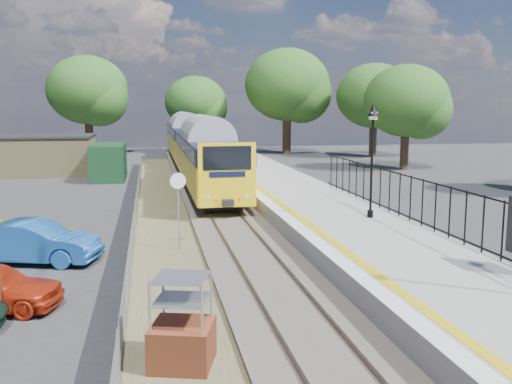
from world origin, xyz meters
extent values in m
plane|color=#2D2D30|center=(0.00, 0.00, 0.00)|extent=(120.00, 120.00, 0.00)
cube|color=#473F38|center=(0.00, 10.00, 0.10)|extent=(3.40, 80.00, 0.20)
cube|color=#4C472D|center=(-2.90, 8.00, 0.03)|extent=(2.60, 70.00, 0.06)
cube|color=brown|center=(-0.72, 10.00, 0.22)|extent=(0.07, 80.00, 0.14)
cube|color=brown|center=(0.72, 10.00, 0.22)|extent=(0.07, 80.00, 0.14)
cube|color=gray|center=(4.20, 8.00, 0.45)|extent=(5.00, 70.00, 0.90)
cube|color=silver|center=(1.95, 8.00, 0.91)|extent=(0.50, 70.00, 0.01)
cube|color=yellow|center=(2.45, 8.00, 0.91)|extent=(0.30, 70.00, 0.01)
cylinder|color=black|center=(5.30, 6.00, 1.05)|extent=(0.24, 0.24, 0.30)
cylinder|color=black|center=(5.30, 6.00, 2.90)|extent=(0.10, 0.10, 3.70)
cube|color=black|center=(5.30, 6.00, 4.85)|extent=(0.08, 0.08, 0.30)
cube|color=beige|center=(5.30, 6.00, 5.02)|extent=(0.26, 0.26, 0.30)
cone|color=black|center=(5.30, 6.00, 5.25)|extent=(0.44, 0.44, 0.50)
cube|color=black|center=(6.55, 2.50, 2.65)|extent=(0.05, 26.00, 0.05)
cube|color=#9C8558|center=(-12.00, 32.00, 1.50)|extent=(8.00, 6.00, 3.00)
cube|color=black|center=(-12.00, 32.00, 3.05)|extent=(8.20, 6.20, 0.15)
cube|color=#14391C|center=(-6.50, 28.00, 1.30)|extent=(2.40, 6.00, 2.60)
cylinder|color=#332319|center=(-10.00, 50.00, 1.92)|extent=(0.88, 0.88, 3.85)
ellipsoid|color=#214A18|center=(-10.00, 50.00, 7.15)|extent=(8.80, 8.80, 7.48)
cylinder|color=#332319|center=(2.00, 52.00, 1.57)|extent=(0.72, 0.72, 3.15)
ellipsoid|color=#214A18|center=(2.00, 52.00, 5.85)|extent=(7.20, 7.20, 6.12)
cylinder|color=#332319|center=(12.00, 48.00, 2.10)|extent=(0.96, 0.96, 4.20)
ellipsoid|color=#214A18|center=(12.00, 48.00, 7.80)|extent=(9.60, 9.60, 8.16)
cylinder|color=#332319|center=(20.00, 42.00, 1.75)|extent=(0.80, 0.80, 3.50)
ellipsoid|color=#214A18|center=(20.00, 42.00, 6.50)|extent=(8.00, 8.00, 6.80)
cylinder|color=#332319|center=(18.00, 30.00, 1.57)|extent=(0.72, 0.72, 3.15)
ellipsoid|color=#214A18|center=(18.00, 30.00, 5.85)|extent=(7.20, 7.20, 6.12)
cube|color=yellow|center=(0.00, 20.45, 1.69)|extent=(2.80, 20.00, 1.90)
cube|color=black|center=(0.00, 20.45, 2.99)|extent=(2.82, 20.00, 0.90)
cube|color=black|center=(0.00, 20.45, 2.99)|extent=(2.82, 18.00, 0.70)
cube|color=black|center=(0.00, 20.45, 0.51)|extent=(2.00, 18.00, 0.45)
cube|color=yellow|center=(0.00, 41.05, 1.69)|extent=(2.80, 20.00, 1.90)
cube|color=black|center=(0.00, 41.05, 2.99)|extent=(2.82, 20.00, 0.90)
cube|color=black|center=(0.00, 41.05, 2.99)|extent=(2.82, 18.00, 0.70)
cube|color=black|center=(0.00, 41.05, 0.51)|extent=(2.00, 18.00, 0.45)
cube|color=black|center=(0.00, 10.24, 3.04)|extent=(2.24, 0.04, 1.10)
cube|color=brown|center=(-2.94, -4.31, 0.47)|extent=(1.52, 1.52, 0.95)
cylinder|color=#999EA3|center=(-2.50, 5.45, 1.33)|extent=(0.06, 0.06, 2.67)
cylinder|color=silver|center=(-2.50, 5.40, 2.67)|extent=(0.60, 0.12, 0.60)
imported|color=#184C94|center=(-7.53, 4.68, 0.74)|extent=(4.76, 2.75, 1.48)
imported|color=gold|center=(-8.24, 7.41, 0.54)|extent=(3.86, 1.92, 1.08)
camera|label=1|loc=(-3.50, -15.61, 5.40)|focal=40.00mm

